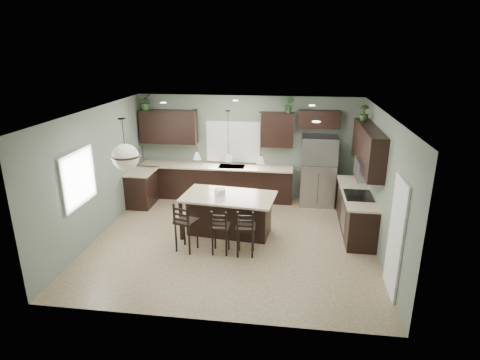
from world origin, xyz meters
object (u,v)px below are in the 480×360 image
at_px(bar_stool_left, 186,226).
at_px(bar_stool_right, 246,232).
at_px(kitchen_island, 229,215).
at_px(serving_dish, 220,192).
at_px(refrigerator, 318,171).
at_px(plant_back_left, 146,102).
at_px(bar_stool_center, 220,231).

distance_m(bar_stool_left, bar_stool_right, 1.23).
relative_size(kitchen_island, serving_dish, 8.36).
distance_m(kitchen_island, serving_dish, 0.57).
xyz_separation_m(refrigerator, serving_dish, (-2.23, -2.12, 0.07)).
relative_size(serving_dish, bar_stool_left, 0.22).
height_order(bar_stool_left, plant_back_left, plant_back_left).
distance_m(kitchen_island, bar_stool_right, 1.00).
xyz_separation_m(bar_stool_right, plant_back_left, (-3.08, 3.17, 2.11)).
xyz_separation_m(serving_dish, bar_stool_right, (0.68, -0.90, -0.49)).
relative_size(kitchen_island, plant_back_left, 4.78).
relative_size(kitchen_island, bar_stool_center, 2.06).
bearing_deg(bar_stool_right, bar_stool_center, 175.99).
relative_size(bar_stool_center, plant_back_left, 2.32).
relative_size(kitchen_island, bar_stool_left, 1.87).
height_order(refrigerator, bar_stool_center, refrigerator).
height_order(bar_stool_left, bar_stool_right, bar_stool_left).
distance_m(kitchen_island, bar_stool_left, 1.13).
height_order(kitchen_island, bar_stool_right, bar_stool_right).
bearing_deg(serving_dish, plant_back_left, 136.60).
bearing_deg(plant_back_left, kitchen_island, -41.41).
xyz_separation_m(kitchen_island, bar_stool_left, (-0.74, -0.85, 0.07)).
bearing_deg(bar_stool_center, bar_stool_left, 178.37).
bearing_deg(bar_stool_center, plant_back_left, 128.96).
bearing_deg(refrigerator, bar_stool_right, -117.25).
bearing_deg(bar_stool_center, serving_dish, 100.54).
bearing_deg(bar_stool_center, kitchen_island, 87.83).
bearing_deg(refrigerator, bar_stool_center, -124.49).
relative_size(bar_stool_left, bar_stool_right, 1.06).
height_order(refrigerator, kitchen_island, refrigerator).
relative_size(refrigerator, plant_back_left, 4.41).
bearing_deg(bar_stool_center, bar_stool_right, -1.26).
bearing_deg(bar_stool_left, serving_dish, 75.34).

